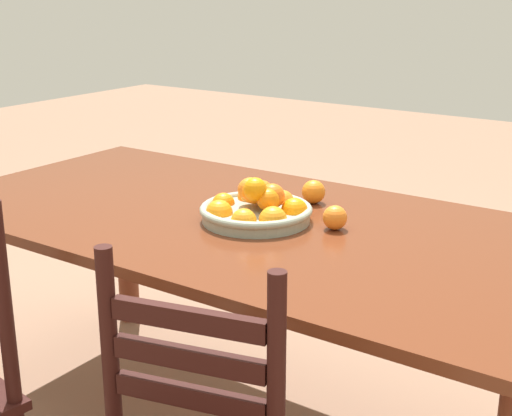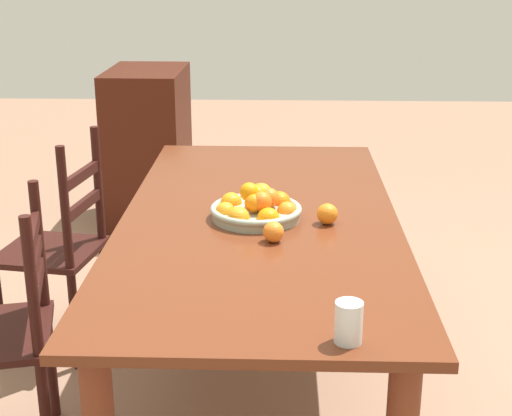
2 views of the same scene
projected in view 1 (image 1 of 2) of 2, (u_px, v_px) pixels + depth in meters
The scene contains 4 objects.
dining_table at pixel (249, 251), 2.19m from camera, with size 2.02×0.99×0.73m.
fruit_bowl at pixel (257, 208), 2.12m from camera, with size 0.33×0.33×0.14m.
orange_loose_0 at pixel (314, 192), 2.29m from camera, with size 0.07×0.07×0.07m, color orange.
orange_loose_1 at pixel (335, 218), 2.05m from camera, with size 0.07×0.07×0.07m, color orange.
Camera 1 is at (-1.18, 1.68, 1.40)m, focal length 51.40 mm.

